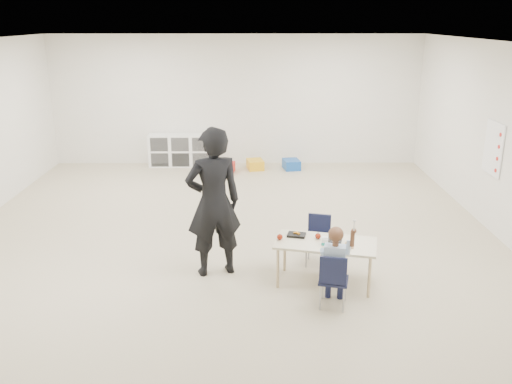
{
  "coord_description": "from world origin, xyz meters",
  "views": [
    {
      "loc": [
        0.36,
        -7.31,
        3.12
      ],
      "look_at": [
        0.41,
        -0.27,
        0.85
      ],
      "focal_mm": 38.0,
      "sensor_mm": 36.0,
      "label": 1
    }
  ],
  "objects_px": {
    "child": "(334,264)",
    "cubby_shelf": "(181,150)",
    "adult": "(214,203)",
    "table": "(325,262)",
    "chair_near": "(334,279)"
  },
  "relations": [
    {
      "from": "adult",
      "to": "chair_near",
      "type": "bearing_deg",
      "value": 131.26
    },
    {
      "from": "cubby_shelf",
      "to": "adult",
      "type": "relative_size",
      "value": 0.74
    },
    {
      "from": "adult",
      "to": "table",
      "type": "bearing_deg",
      "value": 149.95
    },
    {
      "from": "chair_near",
      "to": "table",
      "type": "bearing_deg",
      "value": 106.11
    },
    {
      "from": "child",
      "to": "adult",
      "type": "bearing_deg",
      "value": 161.93
    },
    {
      "from": "child",
      "to": "adult",
      "type": "height_order",
      "value": "adult"
    },
    {
      "from": "table",
      "to": "cubby_shelf",
      "type": "bearing_deg",
      "value": 126.89
    },
    {
      "from": "table",
      "to": "chair_near",
      "type": "distance_m",
      "value": 0.54
    },
    {
      "from": "table",
      "to": "chair_near",
      "type": "bearing_deg",
      "value": -73.89
    },
    {
      "from": "child",
      "to": "cubby_shelf",
      "type": "relative_size",
      "value": 0.74
    },
    {
      "from": "chair_near",
      "to": "cubby_shelf",
      "type": "distance_m",
      "value": 6.6
    },
    {
      "from": "child",
      "to": "cubby_shelf",
      "type": "xyz_separation_m",
      "value": [
        -2.47,
        6.13,
        -0.17
      ]
    },
    {
      "from": "chair_near",
      "to": "adult",
      "type": "height_order",
      "value": "adult"
    },
    {
      "from": "cubby_shelf",
      "to": "adult",
      "type": "distance_m",
      "value": 5.42
    },
    {
      "from": "child",
      "to": "cubby_shelf",
      "type": "bearing_deg",
      "value": 125.22
    }
  ]
}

